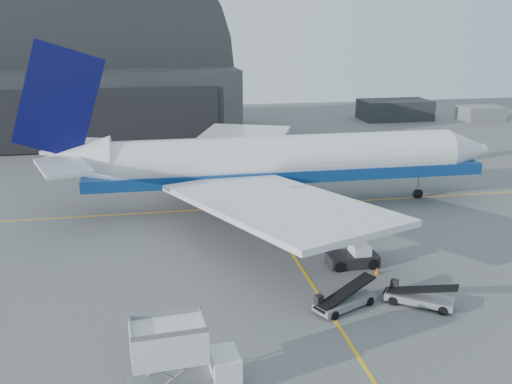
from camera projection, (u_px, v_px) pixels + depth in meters
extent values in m
plane|color=#565659|center=(314.00, 287.00, 42.99)|extent=(200.00, 200.00, 0.00)
cube|color=#ECA916|center=(262.00, 206.00, 61.84)|extent=(80.00, 0.25, 0.02)
cube|color=#ECA916|center=(321.00, 299.00, 41.11)|extent=(0.25, 40.00, 0.02)
cube|color=black|center=(88.00, 102.00, 98.66)|extent=(50.00, 28.00, 12.00)
cube|color=black|center=(79.00, 121.00, 85.66)|extent=(42.00, 0.40, 9.50)
cube|color=black|center=(394.00, 119.00, 117.52)|extent=(14.00, 8.00, 4.00)
cube|color=gray|center=(480.00, 120.00, 116.74)|extent=(8.00, 6.00, 2.80)
cylinder|color=white|center=(288.00, 158.00, 60.78)|extent=(36.62, 4.88, 4.88)
cone|color=white|center=(465.00, 150.00, 64.39)|extent=(4.48, 4.88, 4.88)
sphere|color=white|center=(481.00, 150.00, 64.75)|extent=(1.42, 1.42, 1.42)
cone|color=white|center=(75.00, 161.00, 56.76)|extent=(7.12, 4.88, 4.88)
cube|color=black|center=(455.00, 145.00, 64.00)|extent=(2.64, 2.24, 0.71)
cube|color=navy|center=(288.00, 172.00, 61.23)|extent=(42.72, 4.93, 1.22)
cube|color=white|center=(276.00, 203.00, 48.85)|extent=(18.76, 24.94, 1.48)
cube|color=white|center=(234.00, 146.00, 71.86)|extent=(18.76, 24.94, 1.48)
cube|color=white|center=(63.00, 166.00, 52.18)|extent=(6.23, 8.51, 0.36)
cube|color=white|center=(74.00, 146.00, 60.81)|extent=(6.23, 8.51, 0.36)
cube|color=#08083B|center=(58.00, 101.00, 54.87)|extent=(9.43, 0.51, 11.72)
cylinder|color=gray|center=(298.00, 205.00, 53.69)|extent=(5.29, 2.75, 2.75)
cylinder|color=gray|center=(264.00, 165.00, 69.02)|extent=(5.29, 2.75, 2.75)
cylinder|color=#A5A5AA|center=(418.00, 186.00, 64.57)|extent=(0.28, 0.28, 2.85)
cylinder|color=black|center=(418.00, 194.00, 64.84)|extent=(1.12, 0.36, 1.12)
cylinder|color=black|center=(276.00, 211.00, 58.70)|extent=(1.32, 0.46, 1.32)
cylinder|color=black|center=(263.00, 193.00, 64.84)|extent=(1.32, 0.46, 1.32)
cube|color=gray|center=(181.00, 384.00, 30.58)|extent=(5.74, 2.67, 0.47)
cube|color=silver|center=(225.00, 365.00, 30.97)|extent=(1.65, 2.25, 1.49)
cube|color=black|center=(237.00, 360.00, 31.08)|extent=(0.21, 1.77, 0.84)
cube|color=silver|center=(169.00, 342.00, 29.69)|extent=(4.08, 2.63, 1.86)
cylinder|color=black|center=(217.00, 370.00, 32.06)|extent=(0.76, 0.34, 0.74)
cylinder|color=black|center=(139.00, 382.00, 30.99)|extent=(0.76, 0.34, 0.74)
cube|color=black|center=(352.00, 259.00, 46.68)|extent=(4.06, 2.24, 0.91)
cube|color=silver|center=(360.00, 249.00, 46.56)|extent=(1.42, 1.83, 0.91)
cylinder|color=black|center=(373.00, 264.00, 46.03)|extent=(0.91, 0.36, 0.91)
cylinder|color=black|center=(364.00, 255.00, 47.93)|extent=(0.91, 0.36, 0.91)
cylinder|color=black|center=(340.00, 267.00, 45.52)|extent=(0.91, 0.36, 0.91)
cylinder|color=black|center=(332.00, 257.00, 47.43)|extent=(0.91, 0.36, 0.91)
cube|color=gray|center=(345.00, 302.00, 39.65)|extent=(4.93, 3.50, 0.48)
cube|color=black|center=(345.00, 292.00, 39.43)|extent=(4.97, 3.15, 1.37)
cube|color=black|center=(319.00, 300.00, 38.85)|extent=(0.67, 0.62, 0.64)
cylinder|color=black|center=(370.00, 301.00, 40.09)|extent=(0.69, 0.52, 0.64)
cylinder|color=black|center=(354.00, 293.00, 41.24)|extent=(0.69, 0.52, 0.64)
cylinder|color=black|center=(334.00, 315.00, 38.14)|extent=(0.69, 0.52, 0.64)
cylinder|color=black|center=(319.00, 307.00, 39.30)|extent=(0.69, 0.52, 0.64)
cube|color=gray|center=(419.00, 299.00, 40.09)|extent=(4.73, 4.01, 0.48)
cube|color=black|center=(420.00, 289.00, 39.88)|extent=(4.67, 3.75, 1.36)
cube|color=black|center=(394.00, 284.00, 41.22)|extent=(0.68, 0.65, 0.64)
cylinder|color=black|center=(443.00, 311.00, 38.81)|extent=(0.67, 0.59, 0.64)
cylinder|color=black|center=(446.00, 301.00, 40.10)|extent=(0.67, 0.59, 0.64)
cylinder|color=black|center=(393.00, 301.00, 40.18)|extent=(0.67, 0.59, 0.64)
cylinder|color=black|center=(397.00, 292.00, 41.47)|extent=(0.67, 0.59, 0.64)
cube|color=#DF5807|center=(377.00, 274.00, 45.16)|extent=(0.38, 0.38, 0.03)
cone|color=#DF5807|center=(377.00, 271.00, 45.09)|extent=(0.38, 0.38, 0.55)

